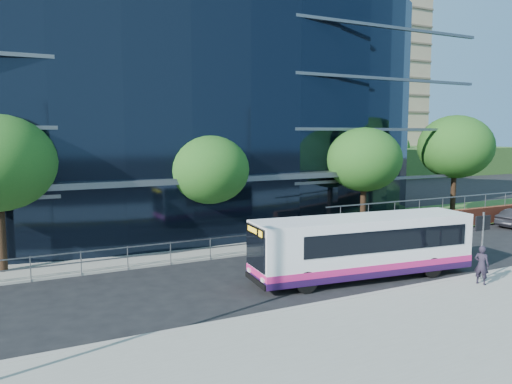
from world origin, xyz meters
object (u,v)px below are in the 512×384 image
tree_far_b (209,170)px  city_bus (365,246)px  street_sign (483,232)px  tree_dist_f (395,147)px  pedestrian (482,265)px  tree_far_c (364,160)px  tree_dist_e (314,146)px  tree_far_d (455,147)px

tree_far_b → city_bus: 9.54m
street_sign → city_bus: 4.75m
street_sign → tree_dist_f: 56.25m
tree_dist_f → pedestrian: (-36.05, -44.05, -3.28)m
tree_far_b → pedestrian: size_ratio=3.87×
city_bus → street_sign: bearing=-29.6°
tree_far_c → tree_dist_f: 46.67m
tree_dist_f → tree_far_c: bearing=-135.0°
street_sign → tree_dist_e: bearing=64.9°
tree_far_d → pedestrian: (-12.05, -12.05, -4.26)m
tree_far_b → city_bus: (3.70, -8.34, -2.81)m
tree_dist_e → street_sign: bearing=-115.1°
pedestrian → city_bus: bearing=25.9°
tree_far_c → tree_far_d: bearing=6.3°
tree_far_b → street_sign: bearing=-55.9°
tree_dist_e → tree_dist_f: (16.00, 2.00, -0.33)m
tree_dist_f → tree_far_b: bearing=-142.9°
tree_dist_f → tree_dist_e: bearing=-172.9°
tree_dist_e → tree_dist_f: tree_dist_e is taller
tree_far_b → tree_dist_f: size_ratio=1.00×
tree_far_c → pedestrian: (-3.05, -11.05, -3.60)m
tree_dist_f → pedestrian: size_ratio=3.87×
tree_far_b → tree_dist_e: tree_dist_e is taller
tree_dist_f → city_bus: (-39.30, -40.84, -2.81)m
street_sign → tree_far_c: bearing=76.7°
tree_far_d → tree_dist_e: bearing=75.1°
tree_dist_e → city_bus: bearing=-121.0°
street_sign → tree_far_d: size_ratio=0.38×
tree_dist_e → tree_dist_f: bearing=7.1°
tree_far_b → tree_far_c: 10.02m
tree_dist_e → tree_far_d: bearing=-104.9°
tree_far_d → tree_dist_e: tree_far_d is taller
city_bus → pedestrian: bearing=-38.4°
street_sign → tree_dist_f: tree_dist_f is taller
tree_far_c → tree_far_d: 9.08m
tree_dist_e → pedestrian: size_ratio=4.17×
street_sign → tree_dist_f: size_ratio=0.46×
street_sign → tree_far_c: 11.14m
city_bus → tree_dist_f: bearing=52.4°
tree_dist_f → city_bus: size_ratio=0.61×
tree_far_d → tree_dist_f: size_ratio=1.23×
tree_far_d → tree_dist_f: (24.00, 32.00, -0.98)m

